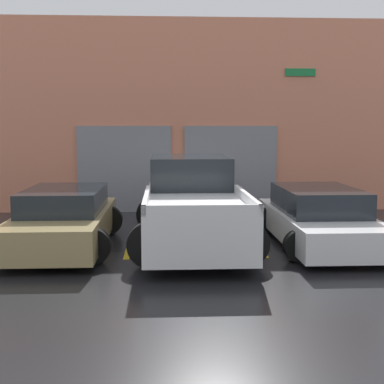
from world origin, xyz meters
The scene contains 9 objects.
ground_plane centered at (0.00, 0.00, 0.00)m, with size 28.00×28.00×0.00m, color black.
shophouse_building centered at (0.00, 3.29, 2.80)m, with size 12.46×0.68×5.69m.
pickup_truck centered at (0.00, -1.43, 0.85)m, with size 2.58×5.44×1.83m.
sedan_white centered at (2.70, -1.75, 0.57)m, with size 2.17×4.55×1.22m.
sedan_side centered at (-2.70, -1.75, 0.59)m, with size 2.21×4.44×1.24m.
parking_stripe_far_left centered at (-4.05, -1.78, 0.00)m, with size 0.12×2.20×0.01m, color gold.
parking_stripe_left centered at (-1.35, -1.78, 0.00)m, with size 0.12×2.20×0.01m, color gold.
parking_stripe_centre centered at (1.35, -1.78, 0.00)m, with size 0.12×2.20×0.01m, color gold.
parking_stripe_right centered at (4.05, -1.78, 0.00)m, with size 0.12×2.20×0.01m, color gold.
Camera 1 is at (-0.62, -12.89, 2.51)m, focal length 50.00 mm.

